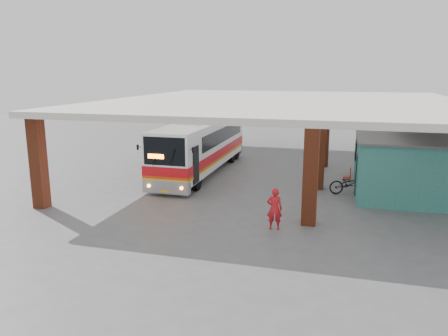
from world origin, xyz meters
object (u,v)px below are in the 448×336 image
coach_bus (201,145)px  motorcycle (350,184)px  red_chair (349,175)px  pedestrian (274,209)px

coach_bus → motorcycle: bearing=-16.7°
motorcycle → red_chair: 2.87m
pedestrian → coach_bus: bearing=-65.0°
coach_bus → red_chair: bearing=0.7°
coach_bus → red_chair: size_ratio=14.48×
red_chair → coach_bus: bearing=-177.5°
motorcycle → pedestrian: pedestrian is taller
coach_bus → pedestrian: bearing=-55.9°
coach_bus → pedestrian: size_ratio=6.90×
motorcycle → red_chair: bearing=-15.1°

